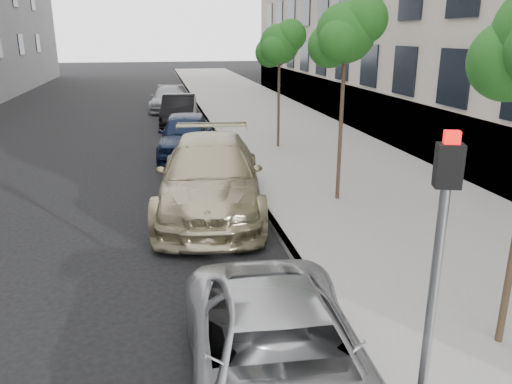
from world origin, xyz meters
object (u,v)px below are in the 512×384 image
object	(u,v)px
tree_mid	(347,33)
sedan_black	(179,110)
suv	(210,176)
sedan_blue	(186,135)
tree_far	(280,44)
minivan	(281,363)
signal_pole	(438,255)
sedan_rear	(168,99)

from	to	relation	value
tree_mid	sedan_black	bearing A→B (deg)	105.17
suv	sedan_blue	xyz separation A→B (m)	(-0.22, 5.99, -0.11)
tree_mid	tree_far	xyz separation A→B (m)	(0.00, 6.50, -0.38)
tree_mid	minivan	distance (m)	8.60
suv	sedan_blue	world-z (taller)	suv
signal_pole	suv	distance (m)	8.10
tree_far	suv	xyz separation A→B (m)	(-3.33, -6.34, -3.01)
sedan_black	sedan_rear	bearing A→B (deg)	100.61
sedan_black	sedan_blue	bearing A→B (deg)	-84.26
tree_mid	sedan_black	xyz separation A→B (m)	(-3.45, 12.72, -3.55)
sedan_blue	sedan_rear	size ratio (longest dim) A/B	1.01
signal_pole	sedan_rear	world-z (taller)	signal_pole
tree_far	sedan_black	bearing A→B (deg)	119.01
tree_far	sedan_rear	size ratio (longest dim) A/B	1.01
tree_far	sedan_black	size ratio (longest dim) A/B	1.05
suv	sedan_black	size ratio (longest dim) A/B	1.39
minivan	tree_far	bearing A→B (deg)	79.47
sedan_rear	minivan	bearing A→B (deg)	-82.18
tree_mid	tree_far	world-z (taller)	tree_mid
signal_pole	minivan	distance (m)	2.19
tree_mid	sedan_blue	xyz separation A→B (m)	(-3.55, 6.14, -3.49)
tree_far	suv	size ratio (longest dim) A/B	0.75
tree_far	signal_pole	world-z (taller)	tree_far
tree_mid	sedan_blue	world-z (taller)	tree_mid
tree_mid	tree_far	distance (m)	6.51
signal_pole	suv	xyz separation A→B (m)	(-1.40, 7.87, -1.29)
tree_far	sedan_blue	world-z (taller)	tree_far
sedan_blue	sedan_rear	distance (m)	11.67
sedan_black	sedan_rear	world-z (taller)	sedan_black
tree_mid	suv	distance (m)	4.75
tree_mid	suv	bearing A→B (deg)	177.28
tree_far	sedan_black	distance (m)	7.79
signal_pole	sedan_black	world-z (taller)	signal_pole
suv	tree_mid	bearing A→B (deg)	4.86
signal_pole	suv	world-z (taller)	signal_pole
sedan_blue	tree_far	bearing A→B (deg)	12.34
suv	minivan	bearing A→B (deg)	-82.45
tree_mid	minivan	world-z (taller)	tree_mid
suv	sedan_blue	bearing A→B (deg)	99.68
minivan	sedan_rear	distance (m)	24.86
tree_far	minivan	bearing A→B (deg)	-103.82
signal_pole	sedan_black	bearing A→B (deg)	112.91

